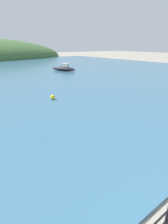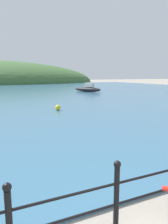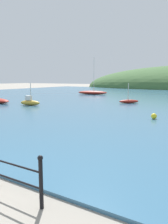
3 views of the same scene
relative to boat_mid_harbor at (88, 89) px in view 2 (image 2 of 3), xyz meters
name	(u,v)px [view 2 (image 2 of 3)]	position (x,y,z in m)	size (l,w,h in m)	color
iron_railing	(116,194)	(-12.30, -25.77, 0.13)	(6.80, 0.12, 1.21)	black
boat_mid_harbor	(88,89)	(0.00, 0.00, 0.00)	(3.02, 4.64, 1.29)	black
mooring_buoy	(58,108)	(-9.37, -14.16, -0.23)	(0.38, 0.38, 0.38)	yellow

